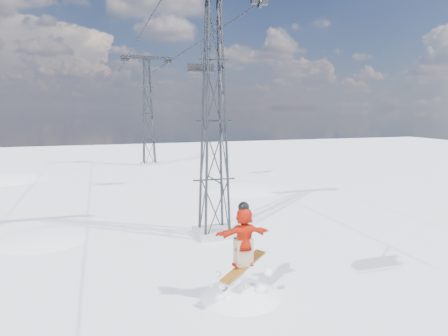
{
  "coord_description": "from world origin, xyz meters",
  "views": [
    {
      "loc": [
        -4.34,
        -9.82,
        6.09
      ],
      "look_at": [
        0.16,
        4.42,
        3.84
      ],
      "focal_mm": 32.0,
      "sensor_mm": 36.0,
      "label": 1
    }
  ],
  "objects": [
    {
      "name": "ground",
      "position": [
        0.0,
        0.0,
        0.0
      ],
      "size": [
        120.0,
        120.0,
        0.0
      ],
      "primitive_type": "plane",
      "color": "white",
      "rests_on": "ground"
    },
    {
      "name": "snow_terrain",
      "position": [
        -4.77,
        21.24,
        -9.59
      ],
      "size": [
        39.0,
        37.0,
        22.0
      ],
      "color": "white",
      "rests_on": "ground"
    },
    {
      "name": "lift_tower_near",
      "position": [
        0.8,
        8.0,
        5.47
      ],
      "size": [
        5.2,
        1.8,
        11.43
      ],
      "color": "#999999",
      "rests_on": "ground"
    },
    {
      "name": "lift_tower_far",
      "position": [
        0.8,
        33.0,
        5.47
      ],
      "size": [
        5.2,
        1.8,
        11.43
      ],
      "color": "#999999",
      "rests_on": "ground"
    },
    {
      "name": "haul_cables",
      "position": [
        0.8,
        19.5,
        10.85
      ],
      "size": [
        4.46,
        51.0,
        0.06
      ],
      "color": "black",
      "rests_on": "ground"
    },
    {
      "name": "lift_chair_mid",
      "position": [
        3.0,
        18.83,
        8.91
      ],
      "size": [
        1.96,
        0.56,
        2.43
      ],
      "color": "black",
      "rests_on": "ground"
    }
  ]
}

